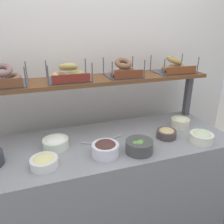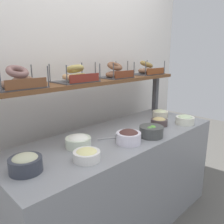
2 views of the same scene
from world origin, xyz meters
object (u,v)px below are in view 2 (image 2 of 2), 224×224
object	(u,v)px
bowl_hummus	(159,121)
bowl_potato_salad	(160,114)
bowl_veggie_mix	(151,131)
serving_spoon_near_plate	(119,133)
bowl_tuna_salad	(25,163)
bagel_basket_everything	(146,70)
bowl_egg_salad	(87,155)
bowl_cream_cheese	(78,141)
serving_spoon_by_edge	(113,138)
bagel_basket_poppy	(18,81)
bagel_basket_sesame	(75,76)
bowl_chocolate_spread	(129,137)
bowl_scallion_spread	(185,120)
bagel_basket_cinnamon_raisin	(115,73)

from	to	relation	value
bowl_hummus	bowl_potato_salad	distance (m)	0.26
bowl_veggie_mix	serving_spoon_near_plate	size ratio (longest dim) A/B	1.10
bowl_tuna_salad	bowl_veggie_mix	xyz separation A→B (m)	(0.96, -0.16, -0.01)
serving_spoon_near_plate	bagel_basket_everything	xyz separation A→B (m)	(0.67, 0.25, 0.47)
bowl_egg_salad	bowl_cream_cheese	world-z (taller)	bowl_cream_cheese
bowl_hummus	serving_spoon_by_edge	bearing A→B (deg)	174.16
bowl_hummus	bagel_basket_poppy	world-z (taller)	bagel_basket_poppy
bagel_basket_poppy	bagel_basket_sesame	world-z (taller)	bagel_basket_poppy
bowl_hummus	bagel_basket_sesame	bearing A→B (deg)	153.65
bowl_veggie_mix	serving_spoon_by_edge	distance (m)	0.31
bowl_chocolate_spread	bowl_scallion_spread	bearing A→B (deg)	-4.39
bowl_hummus	bowl_potato_salad	size ratio (longest dim) A/B	0.98
bowl_potato_salad	serving_spoon_by_edge	size ratio (longest dim) A/B	0.96
bowl_chocolate_spread	bowl_potato_salad	distance (m)	0.78
bowl_potato_salad	bagel_basket_sesame	xyz separation A→B (m)	(-0.90, 0.20, 0.43)
bowl_hummus	bagel_basket_cinnamon_raisin	size ratio (longest dim) A/B	0.55
bowl_veggie_mix	bagel_basket_poppy	xyz separation A→B (m)	(-0.83, 0.46, 0.43)
bowl_potato_salad	bowl_scallion_spread	distance (m)	0.28
bowl_potato_salad	serving_spoon_near_plate	bearing A→B (deg)	-176.57
bowl_chocolate_spread	bowl_cream_cheese	xyz separation A→B (m)	(-0.31, 0.20, -0.01)
bowl_tuna_salad	bowl_potato_salad	xyz separation A→B (m)	(1.47, 0.10, -0.01)
bowl_hummus	serving_spoon_near_plate	distance (m)	0.44
bowl_cream_cheese	bagel_basket_poppy	xyz separation A→B (m)	(-0.29, 0.22, 0.43)
bowl_potato_salad	bagel_basket_cinnamon_raisin	world-z (taller)	bagel_basket_cinnamon_raisin
serving_spoon_by_edge	bowl_egg_salad	bearing A→B (deg)	-158.46
serving_spoon_by_edge	bagel_basket_sesame	world-z (taller)	bagel_basket_sesame
bowl_scallion_spread	bagel_basket_sesame	bearing A→B (deg)	151.60
bowl_egg_salad	bagel_basket_everything	size ratio (longest dim) A/B	0.51
bowl_veggie_mix	bowl_hummus	bearing A→B (deg)	22.99
bowl_hummus	bagel_basket_poppy	xyz separation A→B (m)	(-1.13, 0.33, 0.44)
bowl_hummus	bowl_veggie_mix	size ratio (longest dim) A/B	0.80
bowl_egg_salad	bowl_chocolate_spread	distance (m)	0.40
bowl_potato_salad	bagel_basket_poppy	xyz separation A→B (m)	(-1.35, 0.20, 0.43)
bowl_chocolate_spread	bagel_basket_poppy	world-z (taller)	bagel_basket_poppy
bowl_veggie_mix	bowl_chocolate_spread	bearing A→B (deg)	171.27
bowl_potato_salad	bowl_cream_cheese	world-z (taller)	bowl_potato_salad
bagel_basket_everything	serving_spoon_near_plate	bearing A→B (deg)	-159.54
bowl_chocolate_spread	bowl_cream_cheese	distance (m)	0.37
serving_spoon_by_edge	bagel_basket_cinnamon_raisin	distance (m)	0.63
bowl_egg_salad	bowl_tuna_salad	xyz separation A→B (m)	(-0.33, 0.13, 0.02)
bowl_chocolate_spread	bagel_basket_everything	world-z (taller)	bagel_basket_everything
bowl_egg_salad	bowl_scallion_spread	world-z (taller)	bowl_scallion_spread
bagel_basket_poppy	serving_spoon_by_edge	bearing A→B (deg)	-25.37
bowl_egg_salad	serving_spoon_near_plate	xyz separation A→B (m)	(0.49, 0.19, -0.03)
bowl_hummus	bowl_cream_cheese	bearing A→B (deg)	172.07
bowl_hummus	bowl_tuna_salad	xyz separation A→B (m)	(-1.25, 0.04, 0.02)
bowl_egg_salad	serving_spoon_by_edge	distance (m)	0.41
bowl_chocolate_spread	bagel_basket_everything	distance (m)	0.97
bowl_cream_cheese	bowl_veggie_mix	bearing A→B (deg)	-23.92
bowl_cream_cheese	bagel_basket_poppy	bearing A→B (deg)	143.77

